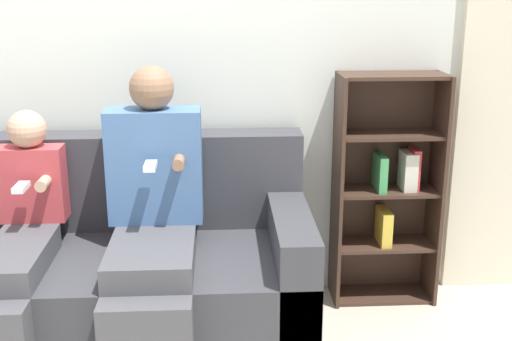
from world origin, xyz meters
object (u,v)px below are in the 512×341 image
object	(u,v)px
adult_seated	(153,214)
child_seated	(18,245)
bookshelf	(386,188)
couch	(110,274)

from	to	relation	value
adult_seated	child_seated	bearing A→B (deg)	-174.65
child_seated	bookshelf	size ratio (longest dim) A/B	0.90
couch	adult_seated	distance (m)	0.43
couch	adult_seated	bearing A→B (deg)	-28.44
adult_seated	bookshelf	size ratio (longest dim) A/B	1.06
adult_seated	bookshelf	xyz separation A→B (m)	(1.15, 0.46, -0.05)
child_seated	bookshelf	distance (m)	1.80
adult_seated	child_seated	xyz separation A→B (m)	(-0.57, -0.05, -0.11)
adult_seated	bookshelf	world-z (taller)	adult_seated
couch	child_seated	distance (m)	0.45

